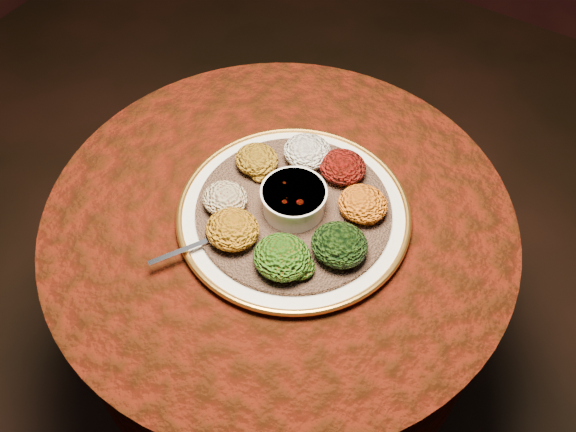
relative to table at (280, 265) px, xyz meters
The scene contains 13 objects.
table is the anchor object (origin of this frame).
platter 0.19m from the table, 25.90° to the left, with size 0.51×0.51×0.02m.
injera 0.21m from the table, 25.90° to the left, with size 0.39×0.39×0.01m, color brown.
stew_bowl 0.24m from the table, 25.90° to the left, with size 0.13×0.13×0.05m.
spoon 0.26m from the table, 115.08° to the right, with size 0.10×0.14×0.01m.
portion_ayib 0.27m from the table, 97.91° to the left, with size 0.10×0.10×0.05m, color white.
portion_kitfo 0.28m from the table, 66.19° to the left, with size 0.10×0.09×0.05m, color black.
portion_tikil 0.28m from the table, 28.86° to the left, with size 0.10×0.09×0.05m, color #A2630D.
portion_gomen 0.28m from the table, 11.37° to the right, with size 0.11×0.10×0.05m, color black.
portion_mixveg 0.27m from the table, 54.41° to the right, with size 0.11×0.10×0.05m, color #8B2D09.
portion_kik 0.26m from the table, 107.47° to the right, with size 0.10×0.10×0.05m, color #B4650F.
portion_timatim 0.25m from the table, 149.91° to the right, with size 0.09×0.09×0.04m, color maroon.
portion_shiro 0.26m from the table, 145.48° to the left, with size 0.09×0.09×0.04m, color #936711.
Camera 1 is at (0.44, -0.66, 1.76)m, focal length 40.00 mm.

